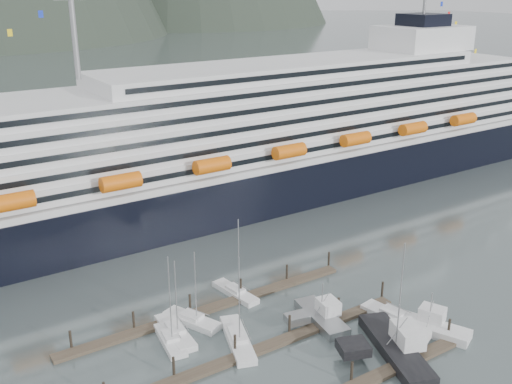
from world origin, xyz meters
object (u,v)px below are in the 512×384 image
(trawler_c, at_px, (394,347))
(trawler_d, at_px, (428,326))
(sailboat_g, at_px, (235,293))
(cruise_ship, at_px, (261,145))
(sailboat_h, at_px, (392,317))
(trawler_e, at_px, (321,316))
(sailboat_a, at_px, (171,340))
(sailboat_d, at_px, (238,340))
(sailboat_f, at_px, (192,321))
(sailboat_e, at_px, (175,333))

(trawler_c, height_order, trawler_d, trawler_c)
(sailboat_g, distance_m, trawler_d, 29.79)
(cruise_ship, height_order, trawler_d, cruise_ship)
(sailboat_h, bearing_deg, sailboat_g, 29.27)
(trawler_d, distance_m, trawler_e, 15.31)
(sailboat_a, bearing_deg, trawler_c, -119.29)
(trawler_c, xyz_separation_m, trawler_e, (-3.21, 11.62, -0.11))
(cruise_ship, distance_m, sailboat_g, 48.88)
(cruise_ship, xyz_separation_m, sailboat_d, (-36.27, -48.69, -11.62))
(sailboat_f, distance_m, sailboat_h, 29.51)
(sailboat_a, xyz_separation_m, sailboat_e, (1.40, 1.36, -0.01))
(cruise_ship, xyz_separation_m, trawler_d, (-12.15, -61.26, -11.16))
(sailboat_h, bearing_deg, trawler_c, 126.22)
(trawler_c, bearing_deg, sailboat_a, 72.34)
(cruise_ship, distance_m, sailboat_h, 59.10)
(cruise_ship, distance_m, trawler_e, 56.93)
(sailboat_g, xyz_separation_m, sailboat_h, (15.48, -19.09, 0.02))
(cruise_ship, bearing_deg, sailboat_e, -135.27)
(trawler_d, bearing_deg, trawler_c, 74.02)
(sailboat_a, bearing_deg, sailboat_g, -57.11)
(sailboat_g, bearing_deg, sailboat_d, 142.89)
(sailboat_d, distance_m, sailboat_g, 13.36)
(cruise_ship, xyz_separation_m, sailboat_h, (-14.12, -56.21, -11.61))
(sailboat_h, xyz_separation_m, trawler_c, (-5.94, -6.16, 0.57))
(sailboat_a, relative_size, sailboat_h, 1.05)
(sailboat_a, relative_size, trawler_e, 1.25)
(trawler_e, bearing_deg, cruise_ship, -15.30)
(sailboat_g, relative_size, trawler_e, 1.23)
(trawler_d, bearing_deg, sailboat_e, 34.22)
(cruise_ship, xyz_separation_m, sailboat_g, (-29.60, -37.12, -11.63))
(trawler_c, bearing_deg, sailboat_g, 40.99)
(sailboat_g, height_order, trawler_d, sailboat_g)
(trawler_c, distance_m, trawler_e, 12.05)
(sailboat_g, bearing_deg, sailboat_h, -148.10)
(sailboat_a, bearing_deg, trawler_e, -100.21)
(sailboat_d, height_order, trawler_e, sailboat_d)
(sailboat_d, relative_size, trawler_e, 1.27)
(sailboat_g, xyz_separation_m, trawler_d, (17.45, -24.14, 0.47))
(sailboat_d, height_order, sailboat_f, sailboat_d)
(trawler_c, relative_size, trawler_e, 1.48)
(sailboat_d, relative_size, trawler_c, 0.86)
(sailboat_f, xyz_separation_m, sailboat_h, (25.13, -15.46, 0.02))
(trawler_d, bearing_deg, sailboat_h, -2.63)
(cruise_ship, bearing_deg, sailboat_f, -133.93)
(sailboat_f, distance_m, trawler_c, 28.91)
(sailboat_a, relative_size, trawler_c, 0.84)
(trawler_d, bearing_deg, sailboat_d, 38.57)
(sailboat_e, relative_size, trawler_c, 0.76)
(sailboat_e, distance_m, trawler_e, 21.18)
(cruise_ship, relative_size, trawler_d, 17.67)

